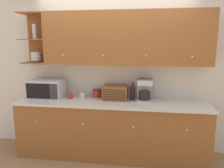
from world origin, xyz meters
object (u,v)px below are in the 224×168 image
mug_blue_second (82,95)px  storage_canister (97,93)px  bread_box (115,92)px  wine_bottle (132,92)px  microwave (47,89)px  coffee_maker (145,90)px  mug (70,96)px

mug_blue_second → storage_canister: storage_canister is taller
storage_canister → bread_box: 0.34m
bread_box → wine_bottle: bearing=-1.6°
microwave → coffee_maker: coffee_maker is taller
microwave → wine_bottle: size_ratio=1.93×
mug → wine_bottle: size_ratio=0.33×
mug → storage_canister: bearing=19.9°
mug → bread_box: 0.74m
mug → bread_box: size_ratio=0.24×
mug_blue_second → wine_bottle: (0.82, -0.03, 0.08)m
mug_blue_second → mug: bearing=-158.3°
bread_box → wine_bottle: size_ratio=1.35×
storage_canister → bread_box: size_ratio=0.36×
mug_blue_second → storage_canister: (0.22, 0.07, 0.02)m
microwave → mug_blue_second: bearing=7.5°
coffee_maker → mug_blue_second: bearing=177.4°
mug_blue_second → wine_bottle: 0.83m
mug → mug_blue_second: size_ratio=0.95×
microwave → bread_box: (1.13, 0.05, -0.04)m
mug → coffee_maker: size_ratio=0.28×
microwave → mug: microwave is taller
microwave → storage_canister: (0.81, 0.15, -0.08)m
mug_blue_second → bread_box: (0.55, -0.03, 0.07)m
wine_bottle → coffee_maker: (0.19, -0.01, 0.04)m
mug → wine_bottle: bearing=2.4°
storage_canister → wine_bottle: bearing=-10.2°
storage_canister → wine_bottle: wine_bottle is taller
mug_blue_second → storage_canister: bearing=18.4°
storage_canister → coffee_maker: 0.81m
bread_box → mug: bearing=-176.2°
microwave → mug: 0.41m
storage_canister → mug: bearing=-160.1°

